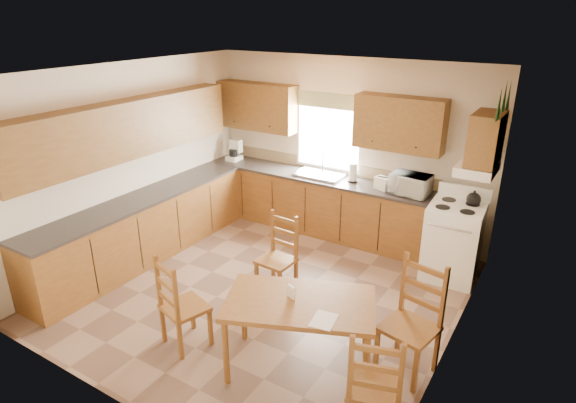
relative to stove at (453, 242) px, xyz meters
The scene contains 35 objects.
floor 2.52m from the stove, 139.67° to the right, with size 4.50×4.50×0.00m, color #7F614C.
ceiling 3.31m from the stove, 139.67° to the right, with size 4.50×4.50×0.00m, color brown.
wall_left 4.51m from the stove, 158.87° to the right, with size 4.50×4.50×0.00m, color beige.
wall_right 1.85m from the stove, 76.95° to the right, with size 4.50×4.50×0.00m, color beige.
wall_back 2.17m from the stove, 160.82° to the left, with size 4.50×4.50×0.00m, color beige.
wall_front 4.37m from the stove, 116.05° to the right, with size 4.50×4.50×0.00m, color beige.
lower_cab_back 2.28m from the stove, behind, with size 3.75×0.60×0.88m, color brown.
lower_cab_left 4.21m from the stove, 155.49° to the right, with size 0.60×3.60×0.88m, color brown.
counter_back 2.32m from the stove, behind, with size 3.75×0.63×0.04m, color #362F2C.
counter_left 4.23m from the stove, 155.49° to the right, with size 0.63×3.60×0.04m, color #362F2C.
backsplash 2.40m from the stove, 164.06° to the left, with size 3.75×0.01×0.18m, color #937D57.
upper_cab_back_left 3.72m from the stove, behind, with size 1.41×0.33×0.75m, color brown.
upper_cab_back_right 1.77m from the stove, 154.33° to the left, with size 1.25×0.33×0.75m, color brown.
upper_cab_left 4.54m from the stove, 156.23° to the right, with size 0.33×3.60×0.75m, color brown.
upper_cab_stove 1.42m from the stove, 15.12° to the left, with size 0.33×0.62×0.62m, color brown.
range_hood 1.04m from the stove, 19.81° to the left, with size 0.44×0.62×0.12m, color white.
window_frame 2.50m from the stove, 164.03° to the left, with size 1.13×0.02×1.18m, color white.
window_pane 2.50m from the stove, 164.15° to the left, with size 1.05×0.01×1.10m, color white.
window_valance 2.74m from the stove, 164.76° to the left, with size 1.19×0.01×0.24m, color #4D6630.
sink_basin 2.25m from the stove, behind, with size 0.75×0.45×0.04m, color silver.
pine_decal_a 1.93m from the stove, 38.87° to the right, with size 0.22×0.22×0.36m, color #184718.
pine_decal_b 1.95m from the stove, ahead, with size 0.22×0.22×0.36m, color #184718.
pine_decal_c 1.95m from the stove, 48.58° to the left, with size 0.22×0.22×0.36m, color #184718.
stove is the anchor object (origin of this frame).
coffeemaker 3.88m from the stove, behind, with size 0.19×0.22×0.32m, color white.
paper_towel 1.77m from the stove, 166.44° to the left, with size 0.12×0.12×0.28m, color white.
toaster 1.28m from the stove, 164.47° to the left, with size 0.22×0.14×0.18m, color white.
microwave 0.98m from the stove, 156.06° to the left, with size 0.49×0.35×0.29m, color white.
dining_table 2.69m from the stove, 107.66° to the right, with size 1.41×0.81×0.76m, color brown.
chair_near_left 3.52m from the stove, 124.84° to the right, with size 0.43×0.41×1.03m, color brown.
chair_near_right 2.92m from the stove, 87.84° to the right, with size 0.44×0.42×1.05m, color brown.
chair_far_left 2.33m from the stove, 139.02° to the right, with size 0.42×0.40×1.00m, color brown.
chair_far_right 2.08m from the stove, 86.97° to the right, with size 0.48×0.46×1.15m, color brown.
table_paper 2.77m from the stove, 100.05° to the right, with size 0.20×0.27×0.00m, color white.
table_card 2.73m from the stove, 109.61° to the right, with size 0.10×0.02×0.13m, color white.
Camera 1 is at (3.01, -4.32, 3.33)m, focal length 30.00 mm.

